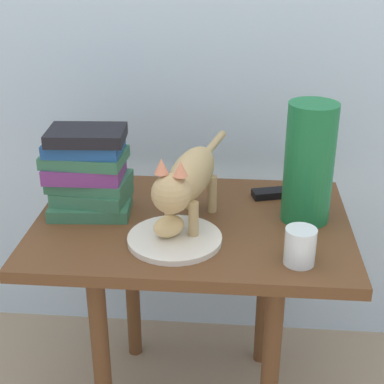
# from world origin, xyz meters

# --- Properties ---
(back_panel) EXTENTS (4.00, 0.04, 2.20)m
(back_panel) POSITION_xyz_m (0.00, 0.40, 1.10)
(back_panel) COLOR silver
(back_panel) RESTS_ON ground
(side_table) EXTENTS (0.80, 0.55, 0.61)m
(side_table) POSITION_xyz_m (0.00, 0.00, 0.52)
(side_table) COLOR brown
(side_table) RESTS_ON ground
(plate) EXTENTS (0.23, 0.23, 0.01)m
(plate) POSITION_xyz_m (-0.03, -0.11, 0.62)
(plate) COLOR silver
(plate) RESTS_ON side_table
(bread_roll) EXTENTS (0.10, 0.10, 0.05)m
(bread_roll) POSITION_xyz_m (-0.05, -0.11, 0.65)
(bread_roll) COLOR #E0BC7A
(bread_roll) RESTS_ON plate
(cat) EXTENTS (0.15, 0.47, 0.23)m
(cat) POSITION_xyz_m (-0.00, -0.04, 0.74)
(cat) COLOR tan
(cat) RESTS_ON side_table
(book_stack) EXTENTS (0.22, 0.17, 0.23)m
(book_stack) POSITION_xyz_m (-0.27, 0.03, 0.72)
(book_stack) COLOR #336B4C
(book_stack) RESTS_ON side_table
(green_vase) EXTENTS (0.12, 0.12, 0.30)m
(green_vase) POSITION_xyz_m (0.29, 0.04, 0.76)
(green_vase) COLOR #196B38
(green_vase) RESTS_ON side_table
(candle_jar) EXTENTS (0.07, 0.07, 0.08)m
(candle_jar) POSITION_xyz_m (0.25, -0.18, 0.65)
(candle_jar) COLOR silver
(candle_jar) RESTS_ON side_table
(tv_remote) EXTENTS (0.16, 0.08, 0.02)m
(tv_remote) POSITION_xyz_m (0.23, 0.17, 0.62)
(tv_remote) COLOR black
(tv_remote) RESTS_ON side_table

